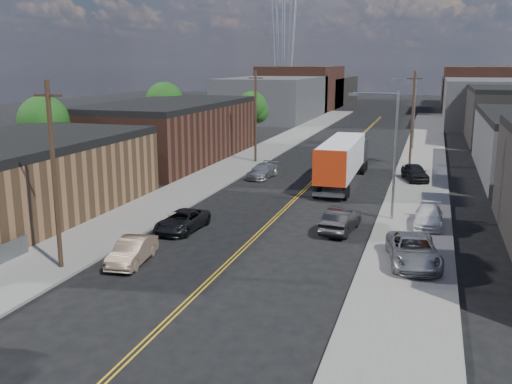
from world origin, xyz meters
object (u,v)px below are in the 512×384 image
Objects in this scene: car_left_c at (182,221)px; car_left_b at (132,251)px; car_left_d at (263,171)px; car_right_lot_b at (428,216)px; car_right_oncoming at (341,220)px; car_right_lot_c at (415,172)px; car_ahead_truck at (349,155)px; car_right_lot_a at (413,250)px; semi_truck at (344,157)px.

car_left_b is at bearing -86.78° from car_left_c.
car_right_lot_b is (15.44, -13.05, 0.11)m from car_left_d.
car_right_oncoming is at bearing 18.99° from car_left_c.
car_right_lot_c is 0.91× the size of car_ahead_truck.
car_right_lot_a is (14.76, 4.06, 0.21)m from car_left_b.
car_right_lot_a is 34.15m from car_ahead_truck.
car_right_lot_a is at bearing -48.89° from car_left_d.
car_ahead_truck is at bearing 81.23° from car_left_c.
car_right_oncoming is at bearing -119.67° from car_right_lot_c.
car_left_c is at bearing -141.00° from car_right_lot_c.
car_right_oncoming is (10.00, 2.82, 0.12)m from car_left_c.
car_left_c is at bearing -106.07° from car_ahead_truck.
semi_truck reaches higher than car_left_b.
car_left_d is 0.85× the size of car_right_lot_a.
car_right_oncoming is at bearing -82.52° from semi_truck.
semi_truck is 15.95m from car_right_oncoming.
car_right_lot_b is (0.68, 8.00, -0.13)m from car_right_lot_a.
car_right_oncoming reaches higher than car_right_lot_b.
car_right_lot_a reaches higher than car_right_oncoming.
semi_truck reaches higher than car_right_lot_c.
car_left_c is 1.08× the size of car_right_lot_b.
car_left_d is 0.99× the size of car_right_oncoming.
car_right_lot_c reaches higher than car_right_lot_b.
car_left_b is 37.76m from car_ahead_truck.
car_right_lot_a reaches higher than car_right_lot_c.
car_right_lot_a reaches higher than car_left_c.
semi_truck is 3.36× the size of car_left_d.
car_left_b is 0.88× the size of car_ahead_truck.
semi_truck is 26.35m from car_left_b.
car_right_lot_c reaches higher than car_right_oncoming.
semi_truck is 7.94m from car_left_d.
car_ahead_truck is (6.51, 12.09, -0.00)m from car_left_d.
car_left_d is at bearing 172.42° from car_right_lot_c.
car_left_c is 10.39m from car_right_oncoming.
car_left_d is 1.05× the size of car_right_lot_c.
car_ahead_truck is (-1.26, 12.07, -1.67)m from semi_truck.
semi_truck reaches higher than car_left_c.
car_left_d is 14.22m from car_right_lot_c.
car_left_d reaches higher than car_left_c.
car_right_oncoming is 0.97× the size of car_ahead_truck.
car_right_lot_a is 1.25× the size of car_right_lot_b.
car_right_oncoming is (10.00, 9.40, 0.07)m from car_left_b.
car_right_lot_c is at bearing 59.35° from car_left_c.
car_right_lot_a is at bearing -72.24° from semi_truck.
car_left_c is at bearing 83.00° from car_left_b.
car_right_lot_a reaches higher than car_left_b.
semi_truck is at bearing 6.19° from car_left_d.
car_right_lot_c is (14.02, 27.46, 0.20)m from car_left_b.
car_right_lot_b is at bearing -148.01° from car_right_oncoming.
car_left_b is 13.73m from car_right_oncoming.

